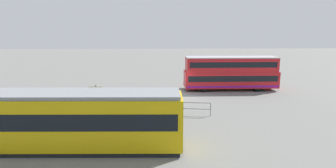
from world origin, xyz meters
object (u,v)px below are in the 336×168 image
pedestrian_near_railing (144,102)px  tram_yellow (59,119)px  double_decker_bus (230,73)px  info_sign (96,94)px

pedestrian_near_railing → tram_yellow: bearing=54.4°
double_decker_bus → pedestrian_near_railing: bearing=44.1°
double_decker_bus → info_sign: 15.68m
tram_yellow → pedestrian_near_railing: size_ratio=7.68×
tram_yellow → info_sign: size_ratio=5.96×
tram_yellow → info_sign: tram_yellow is taller
double_decker_bus → tram_yellow: double_decker_bus is taller
tram_yellow → info_sign: bearing=-94.9°
double_decker_bus → pedestrian_near_railing: size_ratio=5.77×
double_decker_bus → tram_yellow: (13.76, 15.20, -0.24)m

